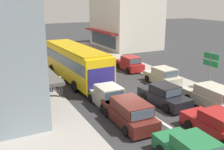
% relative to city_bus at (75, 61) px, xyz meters
% --- Properties ---
extents(ground_plane, '(140.00, 140.00, 0.00)m').
position_rel_city_bus_xyz_m(ground_plane, '(1.84, -7.01, -1.88)').
color(ground_plane, '#2D2D30').
extents(lane_centre_line, '(0.20, 28.00, 0.01)m').
position_rel_city_bus_xyz_m(lane_centre_line, '(1.84, -3.01, -1.88)').
color(lane_centre_line, silver).
rests_on(lane_centre_line, ground).
extents(sidewalk_left, '(5.20, 44.00, 0.14)m').
position_rel_city_bus_xyz_m(sidewalk_left, '(-4.96, -1.01, -1.81)').
color(sidewalk_left, gray).
rests_on(sidewalk_left, ground).
extents(kerb_right, '(2.80, 44.00, 0.12)m').
position_rel_city_bus_xyz_m(kerb_right, '(8.04, -1.01, -1.82)').
color(kerb_right, gray).
rests_on(kerb_right, ground).
extents(building_right_far, '(8.82, 10.71, 10.21)m').
position_rel_city_bus_xyz_m(building_right_far, '(13.32, 14.11, 3.22)').
color(building_right_far, silver).
rests_on(building_right_far, ground).
extents(city_bus, '(3.07, 10.95, 3.23)m').
position_rel_city_bus_xyz_m(city_bus, '(0.00, 0.00, 0.00)').
color(city_bus, yellow).
rests_on(city_bus, ground).
extents(sedan_queue_gap_filler, '(2.05, 4.28, 1.47)m').
position_rel_city_bus_xyz_m(sedan_queue_gap_filler, '(3.76, -8.48, -1.22)').
color(sedan_queue_gap_filler, black).
rests_on(sedan_queue_gap_filler, ground).
extents(wagon_queue_far_back, '(2.06, 4.56, 1.58)m').
position_rel_city_bus_xyz_m(wagon_queue_far_back, '(-0.10, -10.06, -1.14)').
color(wagon_queue_far_back, '#561E19').
rests_on(wagon_queue_far_back, ground).
extents(sedan_adjacent_lane_lead, '(1.92, 4.21, 1.47)m').
position_rel_city_bus_xyz_m(sedan_adjacent_lane_lead, '(3.45, -13.62, -1.22)').
color(sedan_adjacent_lane_lead, maroon).
rests_on(sedan_adjacent_lane_lead, ground).
extents(hatchback_adjacent_lane_trail, '(1.86, 3.72, 1.54)m').
position_rel_city_bus_xyz_m(hatchback_adjacent_lane_trail, '(-0.02, -6.90, -1.17)').
color(hatchback_adjacent_lane_trail, '#B7B29E').
rests_on(hatchback_adjacent_lane_trail, ground).
extents(parked_wagon_kerb_front, '(2.04, 4.55, 1.58)m').
position_rel_city_bus_xyz_m(parked_wagon_kerb_front, '(6.41, -10.50, -1.14)').
color(parked_wagon_kerb_front, '#B7B29E').
rests_on(parked_wagon_kerb_front, ground).
extents(parked_hatchback_kerb_second, '(1.83, 3.70, 1.54)m').
position_rel_city_bus_xyz_m(parked_hatchback_kerb_second, '(6.62, -4.59, -1.17)').
color(parked_hatchback_kerb_second, '#B7B29E').
rests_on(parked_hatchback_kerb_second, ground).
extents(parked_hatchback_kerb_third, '(1.89, 3.74, 1.54)m').
position_rel_city_bus_xyz_m(parked_hatchback_kerb_third, '(6.47, 0.93, -1.17)').
color(parked_hatchback_kerb_third, maroon).
rests_on(parked_hatchback_kerb_third, ground).
extents(traffic_light_downstreet, '(0.33, 0.24, 4.20)m').
position_rel_city_bus_xyz_m(traffic_light_downstreet, '(-2.37, 11.94, 0.97)').
color(traffic_light_downstreet, gray).
rests_on(traffic_light_downstreet, ground).
extents(directional_road_sign, '(0.10, 1.40, 3.60)m').
position_rel_city_bus_xyz_m(directional_road_sign, '(7.59, -8.97, 0.82)').
color(directional_road_sign, gray).
rests_on(directional_road_sign, ground).
extents(pedestrian_with_handbag_near, '(0.66, 0.33, 1.63)m').
position_rel_city_bus_xyz_m(pedestrian_with_handbag_near, '(-3.05, 0.32, -0.81)').
color(pedestrian_with_handbag_near, '#232838').
rests_on(pedestrian_with_handbag_near, sidewalk_left).
extents(pedestrian_browsing_midblock, '(0.57, 0.24, 1.63)m').
position_rel_city_bus_xyz_m(pedestrian_browsing_midblock, '(-2.57, -3.90, -0.81)').
color(pedestrian_browsing_midblock, '#333338').
rests_on(pedestrian_browsing_midblock, sidewalk_left).
extents(pedestrian_far_walker, '(0.53, 0.35, 1.63)m').
position_rel_city_bus_xyz_m(pedestrian_far_walker, '(-2.95, -2.48, -0.81)').
color(pedestrian_far_walker, '#232838').
rests_on(pedestrian_far_walker, sidewalk_left).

